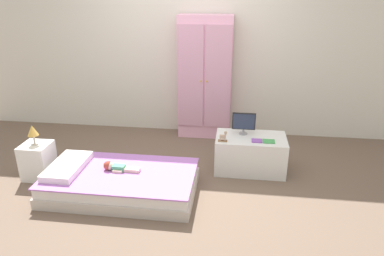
{
  "coord_description": "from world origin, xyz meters",
  "views": [
    {
      "loc": [
        0.69,
        -3.39,
        2.05
      ],
      "look_at": [
        0.21,
        0.32,
        0.54
      ],
      "focal_mm": 33.3,
      "sensor_mm": 36.0,
      "label": 1
    }
  ],
  "objects": [
    {
      "name": "wardrobe",
      "position": [
        0.25,
        1.39,
        0.85
      ],
      "size": [
        0.73,
        0.31,
        1.69
      ],
      "color": "#EFADCC",
      "rests_on": "ground_plane"
    },
    {
      "name": "tv_stand",
      "position": [
        0.88,
        0.42,
        0.21
      ],
      "size": [
        0.81,
        0.48,
        0.42
      ],
      "primitive_type": "cube",
      "color": "silver",
      "rests_on": "ground_plane"
    },
    {
      "name": "rocking_horse_toy",
      "position": [
        0.57,
        0.26,
        0.48
      ],
      "size": [
        0.1,
        0.04,
        0.12
      ],
      "color": "#8E6642",
      "rests_on": "tv_stand"
    },
    {
      "name": "bed",
      "position": [
        -0.47,
        -0.26,
        0.12
      ],
      "size": [
        1.55,
        0.88,
        0.24
      ],
      "color": "beige",
      "rests_on": "ground_plane"
    },
    {
      "name": "nightstand",
      "position": [
        -1.5,
        -0.07,
        0.2
      ],
      "size": [
        0.31,
        0.31,
        0.41
      ],
      "primitive_type": "cube",
      "color": "white",
      "rests_on": "ground_plane"
    },
    {
      "name": "doll",
      "position": [
        -0.54,
        -0.22,
        0.27
      ],
      "size": [
        0.39,
        0.13,
        0.1
      ],
      "color": "#4CA375",
      "rests_on": "bed"
    },
    {
      "name": "pillow",
      "position": [
        -1.04,
        -0.26,
        0.27
      ],
      "size": [
        0.32,
        0.63,
        0.07
      ],
      "primitive_type": "cube",
      "color": "white",
      "rests_on": "bed"
    },
    {
      "name": "back_wall",
      "position": [
        0.0,
        1.57,
        1.35
      ],
      "size": [
        6.4,
        0.05,
        2.7
      ],
      "primitive_type": "cube",
      "color": "silver",
      "rests_on": "ground_plane"
    },
    {
      "name": "book_purple",
      "position": [
        0.94,
        0.31,
        0.42
      ],
      "size": [
        0.12,
        0.1,
        0.01
      ],
      "primitive_type": "cube",
      "color": "#8E51B2",
      "rests_on": "tv_stand"
    },
    {
      "name": "tv_monitor",
      "position": [
        0.79,
        0.5,
        0.57
      ],
      "size": [
        0.27,
        0.1,
        0.26
      ],
      "color": "#99999E",
      "rests_on": "tv_stand"
    },
    {
      "name": "ground_plane",
      "position": [
        0.0,
        0.0,
        -0.01
      ],
      "size": [
        10.0,
        10.0,
        0.02
      ],
      "primitive_type": "cube",
      "color": "brown"
    },
    {
      "name": "table_lamp",
      "position": [
        -1.5,
        -0.07,
        0.56
      ],
      "size": [
        0.12,
        0.12,
        0.23
      ],
      "color": "#B7B2AD",
      "rests_on": "nightstand"
    },
    {
      "name": "book_green",
      "position": [
        1.07,
        0.31,
        0.42
      ],
      "size": [
        0.13,
        0.1,
        0.01
      ],
      "primitive_type": "cube",
      "color": "#429E51",
      "rests_on": "tv_stand"
    }
  ]
}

